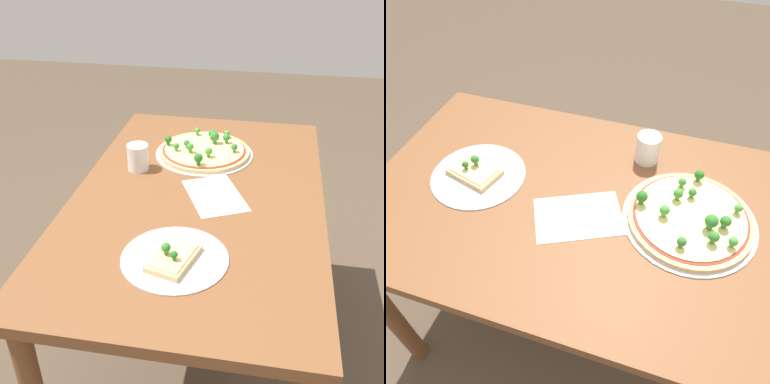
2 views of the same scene
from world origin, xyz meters
TOP-DOWN VIEW (x-y plane):
  - ground_plane at (0.00, 0.00)m, footprint 8.00×8.00m
  - dining_table at (0.00, 0.00)m, footprint 1.31×0.81m
  - pizza_tray_whole at (0.30, 0.03)m, footprint 0.37×0.37m
  - pizza_tray_slice at (-0.35, 0.01)m, footprint 0.29×0.29m
  - drinking_cup at (0.14, 0.24)m, footprint 0.08×0.08m
  - paper_menu at (-0.00, -0.06)m, footprint 0.29×0.25m

SIDE VIEW (x-z plane):
  - ground_plane at x=0.00m, z-range 0.00..0.00m
  - dining_table at x=0.00m, z-range 0.28..1.05m
  - paper_menu at x=0.00m, z-range 0.77..0.77m
  - pizza_tray_slice at x=-0.35m, z-range 0.75..0.81m
  - pizza_tray_whole at x=0.30m, z-range 0.75..0.82m
  - drinking_cup at x=0.14m, z-range 0.77..0.86m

